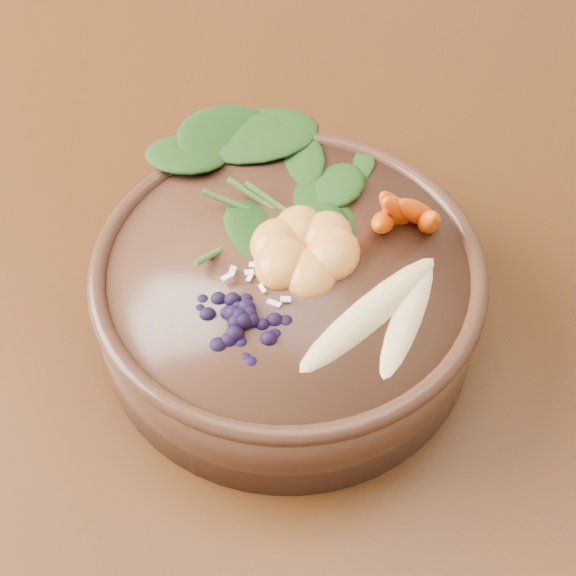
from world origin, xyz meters
name	(u,v)px	position (x,y,z in m)	size (l,w,h in m)	color
dining_table	(491,325)	(0.00, 0.00, 0.66)	(1.60, 0.90, 0.75)	#331C0C
stoneware_bowl	(288,297)	(-0.14, -0.12, 0.78)	(0.26, 0.26, 0.07)	#452819
kale_heap	(286,171)	(-0.17, -0.06, 0.84)	(0.17, 0.15, 0.04)	#1B4110
carrot_cluster	(410,193)	(-0.08, -0.07, 0.85)	(0.05, 0.05, 0.07)	#E64F07
banana_halves	(391,302)	(-0.07, -0.14, 0.83)	(0.08, 0.14, 0.02)	#E0CC84
mandarin_cluster	(305,236)	(-0.14, -0.11, 0.83)	(0.07, 0.08, 0.03)	orange
blueberry_pile	(240,303)	(-0.16, -0.17, 0.84)	(0.12, 0.09, 0.04)	black
coconut_flakes	(274,279)	(-0.15, -0.14, 0.82)	(0.08, 0.06, 0.01)	white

